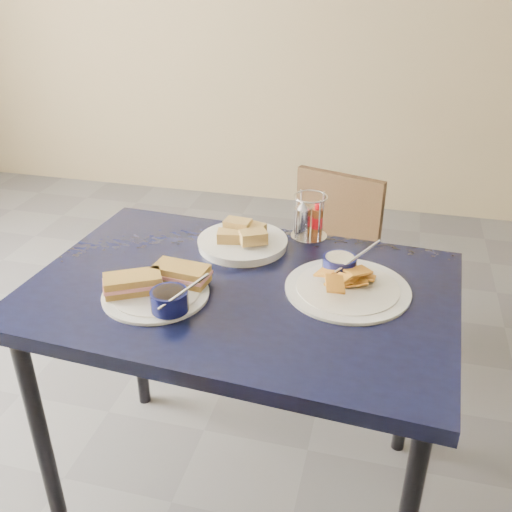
% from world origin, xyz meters
% --- Properties ---
extents(dining_table, '(1.13, 0.79, 0.75)m').
position_xyz_m(dining_table, '(-0.17, 0.12, 0.67)').
color(dining_table, black).
rests_on(dining_table, ground).
extents(chair_far, '(0.44, 0.44, 0.76)m').
position_xyz_m(chair_far, '(-0.06, 0.91, 0.44)').
color(chair_far, black).
rests_on(chair_far, ground).
extents(sandwich_plate, '(0.30, 0.27, 0.12)m').
position_xyz_m(sandwich_plate, '(-0.36, 0.02, 0.77)').
color(sandwich_plate, white).
rests_on(sandwich_plate, dining_table).
extents(plantain_plate, '(0.32, 0.32, 0.12)m').
position_xyz_m(plantain_plate, '(0.09, 0.18, 0.77)').
color(plantain_plate, white).
rests_on(plantain_plate, dining_table).
extents(bread_basket, '(0.26, 0.26, 0.07)m').
position_xyz_m(bread_basket, '(-0.23, 0.33, 0.77)').
color(bread_basket, white).
rests_on(bread_basket, dining_table).
extents(condiment_caddy, '(0.11, 0.11, 0.14)m').
position_xyz_m(condiment_caddy, '(-0.06, 0.44, 0.81)').
color(condiment_caddy, silver).
rests_on(condiment_caddy, dining_table).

